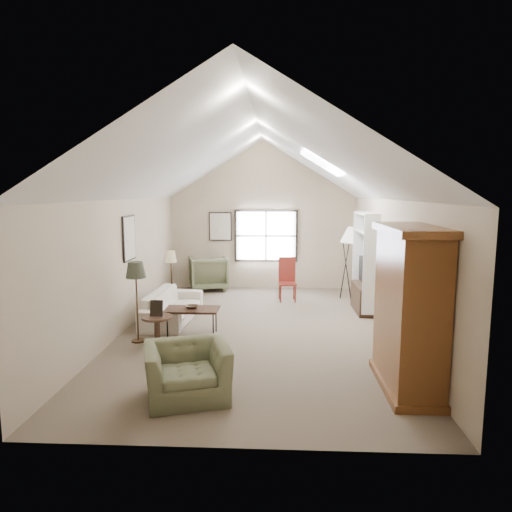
{
  "coord_description": "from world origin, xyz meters",
  "views": [
    {
      "loc": [
        0.43,
        -8.4,
        2.66
      ],
      "look_at": [
        0.0,
        0.4,
        1.4
      ],
      "focal_mm": 32.0,
      "sensor_mm": 36.0,
      "label": 1
    }
  ],
  "objects_px": {
    "sofa": "(173,305)",
    "coffee_table": "(192,322)",
    "side_chair": "(288,280)",
    "armoire": "(409,309)",
    "armchair_far": "(208,273)",
    "side_table": "(157,331)",
    "armchair_near": "(187,371)"
  },
  "relations": [
    {
      "from": "side_chair",
      "to": "armchair_far",
      "type": "bearing_deg",
      "value": 145.87
    },
    {
      "from": "armchair_near",
      "to": "coffee_table",
      "type": "height_order",
      "value": "armchair_near"
    },
    {
      "from": "sofa",
      "to": "armchair_far",
      "type": "relative_size",
      "value": 2.1
    },
    {
      "from": "armchair_near",
      "to": "coffee_table",
      "type": "bearing_deg",
      "value": 82.19
    },
    {
      "from": "armoire",
      "to": "armchair_near",
      "type": "bearing_deg",
      "value": -171.64
    },
    {
      "from": "sofa",
      "to": "armchair_near",
      "type": "bearing_deg",
      "value": -161.21
    },
    {
      "from": "sofa",
      "to": "armchair_near",
      "type": "xyz_separation_m",
      "value": [
        1.01,
        -3.54,
        0.04
      ]
    },
    {
      "from": "armoire",
      "to": "sofa",
      "type": "distance_m",
      "value": 5.07
    },
    {
      "from": "armchair_far",
      "to": "side_table",
      "type": "distance_m",
      "value": 4.6
    },
    {
      "from": "armoire",
      "to": "sofa",
      "type": "height_order",
      "value": "armoire"
    },
    {
      "from": "side_table",
      "to": "armchair_far",
      "type": "bearing_deg",
      "value": 87.63
    },
    {
      "from": "armoire",
      "to": "armchair_far",
      "type": "bearing_deg",
      "value": 120.8
    },
    {
      "from": "coffee_table",
      "to": "side_chair",
      "type": "height_order",
      "value": "side_chair"
    },
    {
      "from": "armchair_near",
      "to": "armchair_far",
      "type": "relative_size",
      "value": 1.06
    },
    {
      "from": "armoire",
      "to": "armchair_near",
      "type": "xyz_separation_m",
      "value": [
        -2.92,
        -0.43,
        -0.75
      ]
    },
    {
      "from": "sofa",
      "to": "armchair_near",
      "type": "distance_m",
      "value": 3.68
    },
    {
      "from": "sofa",
      "to": "coffee_table",
      "type": "relative_size",
      "value": 2.14
    },
    {
      "from": "armoire",
      "to": "side_table",
      "type": "height_order",
      "value": "armoire"
    },
    {
      "from": "side_table",
      "to": "sofa",
      "type": "bearing_deg",
      "value": 93.58
    },
    {
      "from": "sofa",
      "to": "coffee_table",
      "type": "distance_m",
      "value": 1.13
    },
    {
      "from": "armchair_near",
      "to": "armchair_far",
      "type": "height_order",
      "value": "armchair_far"
    },
    {
      "from": "armchair_far",
      "to": "side_table",
      "type": "height_order",
      "value": "armchair_far"
    },
    {
      "from": "coffee_table",
      "to": "side_table",
      "type": "relative_size",
      "value": 1.86
    },
    {
      "from": "sofa",
      "to": "side_chair",
      "type": "xyz_separation_m",
      "value": [
        2.41,
        1.76,
        0.22
      ]
    },
    {
      "from": "armchair_near",
      "to": "side_table",
      "type": "height_order",
      "value": "armchair_near"
    },
    {
      "from": "armoire",
      "to": "side_chair",
      "type": "relative_size",
      "value": 2.08
    },
    {
      "from": "sofa",
      "to": "side_chair",
      "type": "distance_m",
      "value": 3.0
    },
    {
      "from": "armchair_near",
      "to": "armchair_far",
      "type": "bearing_deg",
      "value": 79.18
    },
    {
      "from": "side_chair",
      "to": "side_table",
      "type": "bearing_deg",
      "value": -128.6
    },
    {
      "from": "armchair_far",
      "to": "side_chair",
      "type": "relative_size",
      "value": 0.95
    },
    {
      "from": "armchair_near",
      "to": "armoire",
      "type": "bearing_deg",
      "value": -8.76
    },
    {
      "from": "coffee_table",
      "to": "side_chair",
      "type": "bearing_deg",
      "value": 56.22
    }
  ]
}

